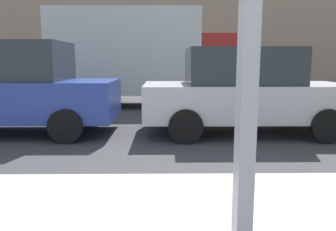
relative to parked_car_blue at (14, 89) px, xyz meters
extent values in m
plane|color=#38383A|center=(3.36, 1.95, -0.94)|extent=(60.00, 60.00, 0.00)
cube|color=#9E9EA3|center=(3.36, -5.97, 0.71)|extent=(0.05, 0.08, 1.45)
cube|color=gray|center=(3.36, 13.25, 1.73)|extent=(28.00, 1.20, 5.35)
cube|color=#283D93|center=(0.00, 0.00, -0.23)|extent=(4.19, 1.81, 0.79)
cube|color=#282D33|center=(0.00, 0.00, 0.56)|extent=(2.18, 1.59, 0.79)
cylinder|color=black|center=(1.30, 0.90, -0.62)|extent=(0.64, 0.18, 0.64)
cylinder|color=black|center=(1.30, -0.90, -0.62)|extent=(0.64, 0.18, 0.64)
cube|color=#BCBCC1|center=(4.82, 0.00, -0.26)|extent=(4.23, 1.89, 0.72)
cube|color=#282D33|center=(4.70, 0.00, 0.46)|extent=(2.20, 1.66, 0.73)
cylinder|color=black|center=(6.13, 0.94, -0.62)|extent=(0.64, 0.18, 0.64)
cylinder|color=black|center=(6.13, -0.94, -0.62)|extent=(0.64, 0.18, 0.64)
cylinder|color=black|center=(3.51, 0.94, -0.62)|extent=(0.64, 0.18, 0.64)
cylinder|color=black|center=(3.51, -0.94, -0.62)|extent=(0.64, 0.18, 0.64)
cube|color=beige|center=(1.86, 4.40, 0.85)|extent=(4.78, 2.20, 2.68)
cube|color=maroon|center=(5.05, 4.40, 0.46)|extent=(1.90, 2.10, 1.90)
cylinder|color=black|center=(5.05, 5.45, -0.49)|extent=(0.90, 0.24, 0.90)
cylinder|color=black|center=(5.05, 3.35, -0.49)|extent=(0.90, 0.24, 0.90)
cylinder|color=black|center=(1.02, 5.50, -0.49)|extent=(0.90, 0.24, 0.90)
cylinder|color=black|center=(1.02, 3.30, -0.49)|extent=(0.90, 0.24, 0.90)
camera|label=1|loc=(3.11, -6.98, 0.56)|focal=35.89mm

